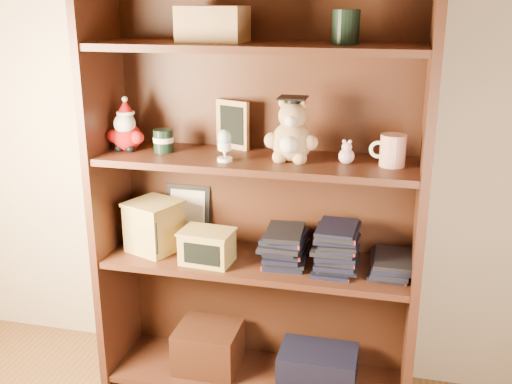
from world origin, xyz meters
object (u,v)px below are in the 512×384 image
Objects in this scene: bookcase at (259,198)px; teacher_mug at (392,150)px; grad_teddy_bear at (292,136)px; treats_box at (154,226)px.

teacher_mug is at bearing -6.06° from bookcase.
grad_teddy_bear reaches higher than teacher_mug.
bookcase reaches higher than teacher_mug.
bookcase is 0.30m from grad_teddy_bear.
treats_box is at bearing 179.35° from grad_teddy_bear.
treats_box is (-0.54, 0.01, -0.39)m from grad_teddy_bear.
grad_teddy_bear is 1.87× the size of teacher_mug.
teacher_mug is at bearing 1.16° from grad_teddy_bear.
bookcase reaches higher than grad_teddy_bear.
teacher_mug is (0.34, 0.01, -0.03)m from grad_teddy_bear.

